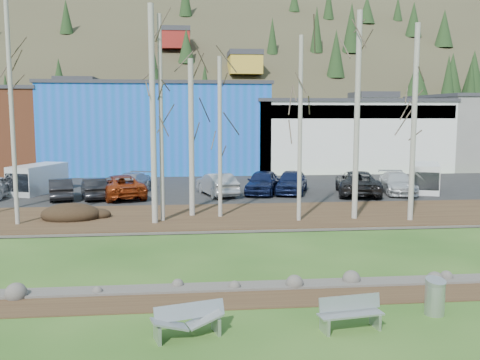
{
  "coord_description": "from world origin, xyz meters",
  "views": [
    {
      "loc": [
        -3.5,
        -13.25,
        5.56
      ],
      "look_at": [
        -1.04,
        10.74,
        2.5
      ],
      "focal_mm": 40.0,
      "sensor_mm": 36.0,
      "label": 1
    }
  ],
  "objects": [
    {
      "name": "bench_damaged",
      "position": [
        -3.49,
        -0.43,
        0.4
      ],
      "size": [
        1.89,
        1.04,
        0.8
      ],
      "rotation": [
        0.0,
        0.0,
        0.28
      ],
      "color": "#B3B6B8",
      "rests_on": "ground"
    },
    {
      "name": "birch_8",
      "position": [
        7.8,
        12.35,
        5.01
      ],
      "size": [
        0.26,
        0.26,
        9.72
      ],
      "color": "#B9B3A8",
      "rests_on": "far_bank"
    },
    {
      "name": "bench_intact",
      "position": [
        0.67,
        -0.41,
        0.43
      ],
      "size": [
        1.75,
        0.76,
        0.85
      ],
      "rotation": [
        0.0,
        0.0,
        0.15
      ],
      "color": "#B3B6B8",
      "rests_on": "ground"
    },
    {
      "name": "birch_3",
      "position": [
        -4.67,
        13.44,
        5.21
      ],
      "size": [
        0.2,
        0.2,
        10.12
      ],
      "color": "#B9B3A8",
      "rests_on": "far_bank"
    },
    {
      "name": "building_blue",
      "position": [
        -6.0,
        39.0,
        4.16
      ],
      "size": [
        20.4,
        12.24,
        8.3
      ],
      "color": "blue",
      "rests_on": "ground"
    },
    {
      "name": "birch_2",
      "position": [
        -3.18,
        14.7,
        4.22
      ],
      "size": [
        0.28,
        0.28,
        8.14
      ],
      "color": "#B9B3A8",
      "rests_on": "far_bank"
    },
    {
      "name": "car_3",
      "position": [
        -7.27,
        22.75,
        0.81
      ],
      "size": [
        3.21,
        4.98,
        1.34
      ],
      "primitive_type": "imported",
      "rotation": [
        0.0,
        0.0,
        -0.31
      ],
      "color": "#A2A2A9",
      "rests_on": "parking_lot"
    },
    {
      "name": "hillside",
      "position": [
        0.0,
        84.0,
        17.5
      ],
      "size": [
        160.0,
        72.0,
        35.0
      ],
      "primitive_type": null,
      "color": "#362F1F",
      "rests_on": "ground"
    },
    {
      "name": "dirt_mound",
      "position": [
        -9.39,
        14.38,
        0.44
      ],
      "size": [
        2.98,
        2.11,
        0.59
      ],
      "primitive_type": "ellipsoid",
      "color": "black",
      "rests_on": "far_bank"
    },
    {
      "name": "parking_lot",
      "position": [
        0.0,
        25.0,
        0.07
      ],
      "size": [
        80.0,
        14.0,
        0.14
      ],
      "primitive_type": "cube",
      "color": "black",
      "rests_on": "ground"
    },
    {
      "name": "van_white",
      "position": [
        12.82,
        21.65,
        1.1
      ],
      "size": [
        3.43,
        4.75,
        1.92
      ],
      "rotation": [
        0.0,
        0.0,
        -0.41
      ],
      "color": "white",
      "rests_on": "parking_lot"
    },
    {
      "name": "litter_bin",
      "position": [
        3.3,
        0.33,
        0.46
      ],
      "size": [
        0.65,
        0.65,
        0.93
      ],
      "primitive_type": "cylinder",
      "rotation": [
        0.0,
        0.0,
        0.24
      ],
      "color": "#B3B6B8",
      "rests_on": "ground"
    },
    {
      "name": "building_white",
      "position": [
        12.0,
        38.98,
        3.41
      ],
      "size": [
        18.36,
        12.24,
        6.8
      ],
      "color": "white",
      "rests_on": "ground"
    },
    {
      "name": "birch_1",
      "position": [
        -11.7,
        13.33,
        5.89
      ],
      "size": [
        0.21,
        0.21,
        11.48
      ],
      "color": "#B9B3A8",
      "rests_on": "far_bank"
    },
    {
      "name": "car_1",
      "position": [
        -9.28,
        20.94,
        0.79
      ],
      "size": [
        2.34,
        4.18,
        1.31
      ],
      "primitive_type": "imported",
      "rotation": [
        0.0,
        0.0,
        3.4
      ],
      "color": "black",
      "rests_on": "parking_lot"
    },
    {
      "name": "near_bank_rocks",
      "position": [
        0.0,
        3.1,
        0.0
      ],
      "size": [
        80.0,
        0.8,
        0.5
      ],
      "primitive_type": null,
      "color": "#47423D",
      "rests_on": "ground"
    },
    {
      "name": "far_bank",
      "position": [
        0.0,
        14.5,
        0.07
      ],
      "size": [
        80.0,
        7.0,
        0.15
      ],
      "primitive_type": "cube",
      "color": "#382616",
      "rests_on": "ground"
    },
    {
      "name": "car_9",
      "position": [
        3.59,
        21.83,
        0.92
      ],
      "size": [
        3.17,
        4.94,
        1.57
      ],
      "primitive_type": "imported",
      "rotation": [
        0.0,
        0.0,
        -0.31
      ],
      "color": "#141E45",
      "rests_on": "parking_lot"
    },
    {
      "name": "van_grey",
      "position": [
        -13.51,
        23.64,
        1.1
      ],
      "size": [
        3.29,
        4.74,
        1.91
      ],
      "rotation": [
        0.0,
        0.0,
        -0.37
      ],
      "color": "silver",
      "rests_on": "parking_lot"
    },
    {
      "name": "car_2",
      "position": [
        -7.66,
        21.12,
        0.88
      ],
      "size": [
        3.95,
        5.81,
        1.48
      ],
      "primitive_type": "imported",
      "rotation": [
        0.0,
        0.0,
        3.45
      ],
      "color": "#9D3613",
      "rests_on": "parking_lot"
    },
    {
      "name": "car_5",
      "position": [
        -1.47,
        21.4,
        0.88
      ],
      "size": [
        2.71,
        4.75,
        1.48
      ],
      "primitive_type": "imported",
      "rotation": [
        0.0,
        0.0,
        3.41
      ],
      "color": "#ABACAE",
      "rests_on": "parking_lot"
    },
    {
      "name": "ground",
      "position": [
        0.0,
        0.0,
        0.0
      ],
      "size": [
        200.0,
        200.0,
        0.0
      ],
      "primitive_type": "plane",
      "color": "#204814",
      "rests_on": "ground"
    },
    {
      "name": "river",
      "position": [
        0.0,
        7.2,
        0.0
      ],
      "size": [
        80.0,
        8.0,
        0.9
      ],
      "primitive_type": null,
      "color": "black",
      "rests_on": "ground"
    },
    {
      "name": "birch_6",
      "position": [
        2.16,
        12.81,
        4.71
      ],
      "size": [
        0.21,
        0.21,
        9.13
      ],
      "color": "#B9B3A8",
      "rests_on": "far_bank"
    },
    {
      "name": "birch_4",
      "position": [
        -5.04,
        12.96,
        5.4
      ],
      "size": [
        0.28,
        0.28,
        10.5
      ],
      "color": "#B9B3A8",
      "rests_on": "far_bank"
    },
    {
      "name": "seagull",
      "position": [
        1.1,
        0.85,
        0.15
      ],
      "size": [
        0.38,
        0.18,
        0.28
      ],
      "rotation": [
        0.0,
        0.0,
        0.31
      ],
      "color": "gold",
      "rests_on": "ground"
    },
    {
      "name": "car_4",
      "position": [
        1.61,
        21.83,
        0.92
      ],
      "size": [
        3.17,
        4.94,
        1.57
      ],
      "primitive_type": "imported",
      "rotation": [
        0.0,
        0.0,
        -0.31
      ],
      "color": "#141E45",
      "rests_on": "parking_lot"
    },
    {
      "name": "car_8",
      "position": [
        -11.35,
        20.94,
        0.79
      ],
      "size": [
        2.34,
        4.18,
        1.31
      ],
      "primitive_type": "imported",
      "rotation": [
        0.0,
        0.0,
        3.4
      ],
      "color": "black",
      "rests_on": "parking_lot"
    },
    {
      "name": "car_6",
      "position": [
        7.82,
        20.84,
        0.93
      ],
      "size": [
        3.83,
        6.16,
        1.59
      ],
      "primitive_type": "imported",
      "rotation": [
        0.0,
        0.0,
        2.92
      ],
      "color": "#242426",
      "rests_on": "parking_lot"
    },
    {
      "name": "far_bank_rocks",
      "position": [
        0.0,
        11.3,
        0.0
      ],
      "size": [
        80.0,
        0.8,
        0.46
      ],
      "primitive_type": null,
      "color": "#47423D",
      "rests_on": "ground"
    },
    {
      "name": "birch_5",
      "position": [
        -1.72,
        14.21,
        4.26
      ],
      "size": [
        0.21,
        0.21,
        8.22
      ],
      "color": "#B9B3A8",
      "rests_on": "far_bank"
    },
    {
      "name": "birch_7",
      "position": [
        5.11,
        13.03,
        5.35
      ],
      "size": [
        0.28,
        0.28,
        10.39
      ],
      "color": "#B9B3A8",
      "rests_on": "far_bank"
    },
    {
      "name": "car_7",
      "position": [
        10.65,
        21.07,
        0.84
      ],
      "size": [
        2.71,
        5.05,
        1.39
      ],
      "primitive_type": "imported",
      "rotation": [
        0.0,
        0.0,
        -0.16
      ],
      "color": "silver",
      "rests_on": "parking_lot"
    },
    {
      "name": "dirt_strip",
      "position": [
        0.0,
        2.1,
        0.01
      ],
      "size": [
        80.0,
        1.8,
        0.03
      ],
      "primitive_type": "cube",
      "color": "#382616",
      "rests_on": "ground"
    }
  ]
}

